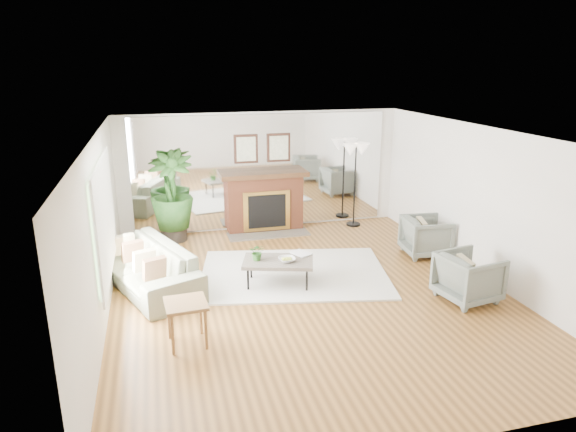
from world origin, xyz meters
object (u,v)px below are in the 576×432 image
object	(u,v)px
potted_ficus	(171,194)
side_table	(186,309)
armchair_back	(426,236)
coffee_table	(278,262)
floor_lamp	(356,156)
fireplace	(265,201)
sofa	(147,266)
armchair_front	(468,277)

from	to	relation	value
potted_ficus	side_table	bearing A→B (deg)	-90.30
armchair_back	coffee_table	bearing A→B (deg)	108.20
coffee_table	potted_ficus	bearing A→B (deg)	119.46
potted_ficus	floor_lamp	world-z (taller)	floor_lamp
fireplace	coffee_table	size ratio (longest dim) A/B	1.64
sofa	side_table	distance (m)	2.02
armchair_back	floor_lamp	distance (m)	2.45
potted_ficus	floor_lamp	xyz separation A→B (m)	(3.90, -0.00, 0.59)
armchair_front	fireplace	bearing A→B (deg)	19.14
floor_lamp	potted_ficus	bearing A→B (deg)	180.00
sofa	side_table	size ratio (longest dim) A/B	4.10
armchair_front	potted_ficus	size ratio (longest dim) A/B	0.45
fireplace	armchair_front	xyz separation A→B (m)	(2.26, -4.08, -0.29)
side_table	armchair_front	bearing A→B (deg)	3.01
armchair_back	armchair_front	xyz separation A→B (m)	(-0.34, -1.88, 0.00)
side_table	floor_lamp	size ratio (longest dim) A/B	0.32
armchair_front	armchair_back	bearing A→B (deg)	-20.05
coffee_table	floor_lamp	world-z (taller)	floor_lamp
fireplace	sofa	xyz separation A→B (m)	(-2.45, -2.35, -0.31)
floor_lamp	armchair_front	bearing A→B (deg)	-85.73
armchair_front	floor_lamp	xyz separation A→B (m)	(-0.29, 3.92, 1.19)
coffee_table	potted_ficus	world-z (taller)	potted_ficus
coffee_table	armchair_back	size ratio (longest dim) A/B	1.56
armchair_back	potted_ficus	distance (m)	5.01
armchair_front	floor_lamp	world-z (taller)	floor_lamp
fireplace	side_table	world-z (taller)	fireplace
potted_ficus	armchair_front	bearing A→B (deg)	-43.09
coffee_table	potted_ficus	xyz separation A→B (m)	(-1.53, 2.70, 0.56)
armchair_front	side_table	bearing A→B (deg)	83.15
fireplace	armchair_back	size ratio (longest dim) A/B	2.55
coffee_table	side_table	bearing A→B (deg)	-137.02
fireplace	sofa	bearing A→B (deg)	-136.20
coffee_table	armchair_back	world-z (taller)	armchair_back
fireplace	armchair_front	distance (m)	4.68
floor_lamp	fireplace	bearing A→B (deg)	175.39
side_table	floor_lamp	xyz separation A→B (m)	(3.92, 4.14, 1.06)
coffee_table	armchair_front	size ratio (longest dim) A/B	1.54
coffee_table	floor_lamp	size ratio (longest dim) A/B	0.69
sofa	potted_ficus	bearing A→B (deg)	144.65
coffee_table	potted_ficus	distance (m)	3.15
side_table	potted_ficus	xyz separation A→B (m)	(0.02, 4.14, 0.48)
fireplace	side_table	xyz separation A→B (m)	(-1.95, -4.30, -0.17)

